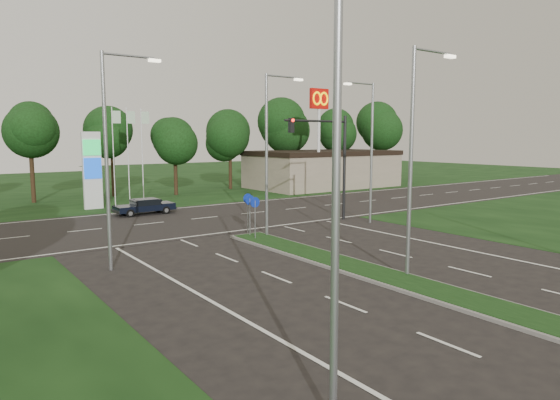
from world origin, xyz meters
TOP-DOWN VIEW (x-y plane):
  - ground at (0.00, 0.00)m, footprint 160.00×160.00m
  - verge_far at (0.00, 55.00)m, footprint 160.00×50.00m
  - cross_road at (0.00, 24.00)m, footprint 160.00×12.00m
  - median_kerb at (0.00, 4.00)m, footprint 2.00×26.00m
  - commercial_building at (22.00, 36.00)m, footprint 16.00×9.00m
  - streetlight_median_near at (1.00, 6.00)m, footprint 2.53×0.22m
  - streetlight_median_far at (1.00, 16.00)m, footprint 2.53×0.22m
  - streetlight_left_near at (-8.30, 0.00)m, footprint 2.53×0.22m
  - streetlight_left_far at (-8.30, 14.00)m, footprint 2.53×0.22m
  - streetlight_right_far at (8.80, 16.00)m, footprint 2.53×0.22m
  - traffic_signal at (7.19, 18.00)m, footprint 5.10×0.42m
  - median_signs at (0.00, 16.40)m, footprint 1.16×1.76m
  - gas_pylon at (-3.79, 33.05)m, footprint 5.80×1.26m
  - mcdonalds_sign at (18.00, 31.97)m, footprint 2.20×0.47m
  - treeline_far at (0.10, 39.93)m, footprint 6.00×6.00m
  - navy_sedan at (-1.77, 28.00)m, footprint 4.16×1.74m

SIDE VIEW (x-z plane):
  - ground at x=0.00m, z-range 0.00..0.00m
  - verge_far at x=0.00m, z-range -0.01..0.01m
  - cross_road at x=0.00m, z-range -0.01..0.01m
  - median_kerb at x=0.00m, z-range 0.00..0.12m
  - navy_sedan at x=-1.77m, z-range 0.04..1.19m
  - median_signs at x=0.00m, z-range 0.52..2.90m
  - commercial_building at x=22.00m, z-range 0.00..4.00m
  - gas_pylon at x=-3.79m, z-range -0.80..7.20m
  - traffic_signal at x=7.19m, z-range 1.15..8.15m
  - streetlight_median_near at x=1.00m, z-range 0.58..9.58m
  - streetlight_median_far at x=1.00m, z-range 0.58..9.58m
  - streetlight_left_near at x=-8.30m, z-range 0.58..9.58m
  - streetlight_left_far at x=-8.30m, z-range 0.58..9.58m
  - streetlight_right_far at x=8.80m, z-range 0.58..9.58m
  - treeline_far at x=0.10m, z-range 1.88..11.78m
  - mcdonalds_sign at x=18.00m, z-range 2.79..13.19m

